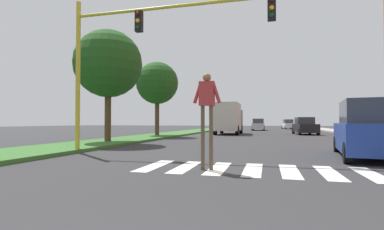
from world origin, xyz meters
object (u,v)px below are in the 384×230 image
at_px(sedan_distant, 258,125).
at_px(sedan_midblock, 305,126).
at_px(tree_mid, 108,64).
at_px(pedestrian_performer, 207,105).
at_px(tree_far, 157,83).
at_px(truck_box_delivery, 229,118).
at_px(traffic_light_gantry, 138,41).
at_px(sedan_far_horizon, 288,124).
at_px(suv_crossing, 370,131).

bearing_deg(sedan_distant, sedan_midblock, -70.19).
relative_size(sedan_midblock, sedan_distant, 0.99).
bearing_deg(sedan_midblock, tree_mid, -128.05).
bearing_deg(pedestrian_performer, tree_far, 115.76).
bearing_deg(truck_box_delivery, traffic_light_gantry, -92.91).
distance_m(pedestrian_performer, sedan_far_horizon, 48.22).
height_order(pedestrian_performer, truck_box_delivery, truck_box_delivery).
bearing_deg(sedan_distant, pedestrian_performer, -90.32).
xyz_separation_m(suv_crossing, sedan_distant, (-4.68, 33.06, -0.13)).
distance_m(tree_mid, sedan_distant, 30.59).
relative_size(pedestrian_performer, suv_crossing, 0.52).
xyz_separation_m(tree_far, truck_box_delivery, (5.15, 6.64, -2.86)).
height_order(pedestrian_performer, sedan_far_horizon, pedestrian_performer).
xyz_separation_m(sedan_distant, sedan_far_horizon, (4.96, 11.07, -0.00)).
distance_m(tree_mid, pedestrian_performer, 10.82).
bearing_deg(pedestrian_performer, suv_crossing, 37.96).
xyz_separation_m(tree_far, traffic_light_gantry, (4.17, -12.57, -0.13)).
height_order(tree_mid, truck_box_delivery, tree_mid).
bearing_deg(sedan_midblock, tree_far, -148.05).
bearing_deg(suv_crossing, truck_box_delivery, 111.48).
bearing_deg(sedan_midblock, suv_crossing, -90.63).
xyz_separation_m(sedan_midblock, sedan_far_horizon, (0.07, 24.65, 0.00)).
bearing_deg(truck_box_delivery, pedestrian_performer, -84.04).
bearing_deg(sedan_far_horizon, pedestrian_performer, -96.15).
bearing_deg(suv_crossing, sedan_distant, 98.05).
xyz_separation_m(pedestrian_performer, sedan_midblock, (5.10, 23.29, -0.87)).
distance_m(tree_mid, traffic_light_gantry, 6.08).
bearing_deg(tree_mid, truck_box_delivery, 71.18).
xyz_separation_m(pedestrian_performer, suv_crossing, (4.89, 3.81, -0.73)).
relative_size(pedestrian_performer, sedan_distant, 0.55).
relative_size(tree_mid, sedan_distant, 1.40).
bearing_deg(tree_mid, traffic_light_gantry, -48.64).
distance_m(tree_far, sedan_far_horizon, 35.04).
bearing_deg(tree_far, truck_box_delivery, 52.19).
distance_m(traffic_light_gantry, sedan_far_horizon, 45.97).
bearing_deg(truck_box_delivery, sedan_far_horizon, 73.87).
height_order(tree_far, sedan_distant, tree_far).
bearing_deg(tree_mid, pedestrian_performer, -45.58).
distance_m(tree_mid, tree_far, 8.01).
distance_m(suv_crossing, sedan_midblock, 19.48).
xyz_separation_m(pedestrian_performer, sedan_far_horizon, (5.17, 47.94, -0.86)).
height_order(sedan_distant, truck_box_delivery, truck_box_delivery).
bearing_deg(truck_box_delivery, sedan_distant, 80.33).
bearing_deg(tree_far, sedan_far_horizon, 68.76).
bearing_deg(truck_box_delivery, suv_crossing, -68.52).
bearing_deg(traffic_light_gantry, pedestrian_performer, -41.33).
distance_m(tree_mid, suv_crossing, 13.22).
height_order(tree_far, suv_crossing, tree_far).
height_order(traffic_light_gantry, sedan_far_horizon, traffic_light_gantry).
relative_size(tree_mid, sedan_midblock, 1.42).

